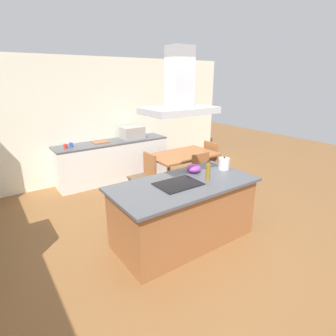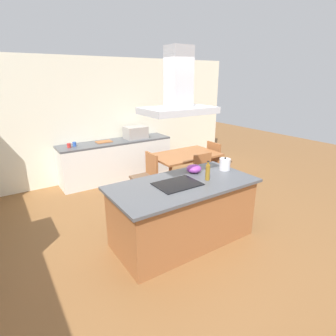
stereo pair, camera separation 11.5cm
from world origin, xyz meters
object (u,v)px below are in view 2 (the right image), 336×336
Objects in this scene: olive_oil_bottle at (208,172)px; coffee_mug_blue at (74,144)px; tea_kettle at (225,164)px; mixing_bowl at (194,169)px; cutting_board at (104,142)px; cooktop at (177,184)px; chair_facing_island at (206,174)px; dining_table at (185,158)px; chair_at_left_end at (147,173)px; coffee_mug_red at (69,145)px; range_hood at (178,93)px; countertop_microwave at (136,132)px; chair_at_right_end at (217,158)px.

coffee_mug_blue is (-1.03, 3.01, -0.07)m from olive_oil_bottle.
tea_kettle is 0.79× the size of olive_oil_bottle.
mixing_bowl is 0.67× the size of cutting_board.
cooktop is at bearing 167.28° from olive_oil_bottle.
chair_facing_island is at bearing 38.16° from mixing_bowl.
dining_table is at bearing -35.43° from coffee_mug_blue.
chair_at_left_end is at bearing 75.72° from cooktop.
cooktop is at bearing -78.77° from coffee_mug_blue.
coffee_mug_red is 0.26× the size of cutting_board.
mixing_bowl reaches higher than chair_at_left_end.
dining_table is (2.02, -1.29, -0.28)m from coffee_mug_red.
olive_oil_bottle is at bearing -71.19° from coffee_mug_blue.
tea_kettle reaches higher than mixing_bowl.
dining_table is at bearing 0.00° from chair_at_left_end.
range_hood is (-0.07, -2.93, 1.19)m from cutting_board.
olive_oil_bottle is at bearing -95.88° from mixing_bowl.
range_hood is (-0.45, 0.10, 1.08)m from olive_oil_bottle.
chair_facing_island is at bearing -44.09° from coffee_mug_red.
chair_facing_island is at bearing -58.58° from cutting_board.
chair_facing_island is at bearing 34.40° from range_hood.
dining_table is (0.35, 1.48, -0.32)m from tea_kettle.
dining_table is at bearing -47.74° from cutting_board.
coffee_mug_blue is at bearing 23.81° from coffee_mug_red.
mixing_bowl is at bearing 27.09° from cooktop.
coffee_mug_blue is 0.10× the size of chair_at_left_end.
dining_table is (1.24, -1.37, -0.24)m from cutting_board.
olive_oil_bottle is at bearing -12.72° from cooktop.
tea_kettle is at bearing -87.40° from countertop_microwave.
chair_facing_island is (1.89, -2.01, -0.44)m from coffee_mug_blue.
chair_facing_island is (0.92, -0.67, 0.00)m from chair_at_left_end.
chair_at_left_end is at bearing 91.71° from olive_oil_bottle.
mixing_bowl is 0.16× the size of dining_table.
coffee_mug_red reaches higher than cooktop.
tea_kettle is 2.80m from countertop_microwave.
chair_at_right_end is at bearing -23.74° from coffee_mug_red.
olive_oil_bottle is 1.74m from chair_at_left_end.
olive_oil_bottle is 0.32× the size of chair_at_right_end.
olive_oil_bottle is at bearing -136.91° from chair_at_right_end.
tea_kettle reaches higher than chair_facing_island.
olive_oil_bottle is 0.32× the size of chair_facing_island.
mixing_bowl is at bearing 27.09° from range_hood.
dining_table is (0.83, 1.32, -0.30)m from mixing_bowl.
range_hood is (-1.31, -1.56, 1.43)m from dining_table.
cooktop is 0.67× the size of chair_at_right_end.
olive_oil_bottle is 0.20× the size of dining_table.
mixing_bowl is 0.25× the size of chair_facing_island.
range_hood is at bearing -144.93° from chair_at_right_end.
tea_kettle is 0.25× the size of range_hood.
cutting_board is (-0.90, 2.85, -0.08)m from tea_kettle.
chair_at_right_end is 1.00× the size of chair_at_left_end.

